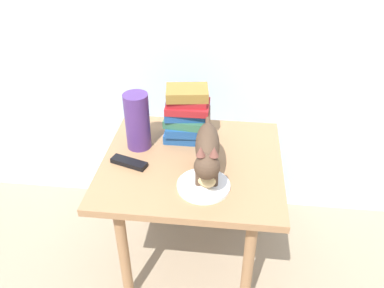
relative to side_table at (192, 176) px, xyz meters
name	(u,v)px	position (x,y,z in m)	size (l,w,h in m)	color
ground_plane	(192,256)	(0.00, 0.00, -0.50)	(6.00, 6.00, 0.00)	gray
back_panel	(204,1)	(0.00, 0.45, 0.60)	(4.00, 0.04, 2.20)	silver
side_table	(192,176)	(0.00, 0.00, 0.00)	(0.73, 0.66, 0.59)	#9E724C
plate	(204,186)	(0.06, -0.16, 0.09)	(0.20, 0.20, 0.01)	white
bread_roll	(206,179)	(0.07, -0.16, 0.12)	(0.08, 0.06, 0.05)	#E0BC7A
cat	(207,150)	(0.07, -0.11, 0.21)	(0.11, 0.48, 0.23)	#4C3828
book_stack	(187,115)	(-0.04, 0.16, 0.20)	(0.20, 0.16, 0.24)	#1E4C8C
green_vase	(137,121)	(-0.23, 0.08, 0.20)	(0.10, 0.10, 0.24)	#4C2D72
tv_remote	(129,163)	(-0.25, -0.06, 0.09)	(0.15, 0.04, 0.02)	black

